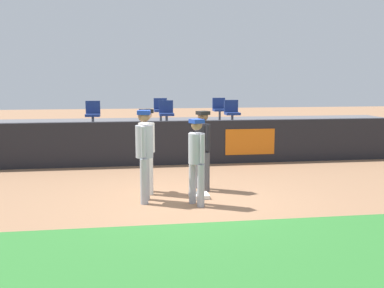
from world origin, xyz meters
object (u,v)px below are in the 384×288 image
object	(u,v)px
seat_back_center	(161,108)
seat_front_left	(93,113)
seat_front_center	(166,112)
player_coach_visitor	(144,149)
first_base	(199,196)
player_runner_visitor	(197,156)
seat_back_right	(219,108)
player_umpire	(203,145)
player_fielder_home	(147,145)
seat_front_right	(232,111)

from	to	relation	value
seat_back_center	seat_front_left	xyz separation A→B (m)	(-2.27, -1.80, -0.00)
seat_front_center	player_coach_visitor	bearing A→B (deg)	-99.86
seat_front_center	seat_front_left	xyz separation A→B (m)	(-2.31, -0.00, -0.00)
player_coach_visitor	first_base	bearing A→B (deg)	105.58
player_runner_visitor	seat_back_right	bearing A→B (deg)	141.55
player_coach_visitor	player_umpire	bearing A→B (deg)	129.40
player_fielder_home	player_umpire	size ratio (longest dim) A/B	1.03
player_umpire	seat_back_center	world-z (taller)	seat_back_center
player_runner_visitor	seat_back_center	xyz separation A→B (m)	(-0.10, 7.60, 0.45)
seat_back_center	seat_front_left	bearing A→B (deg)	-141.60
first_base	player_fielder_home	distance (m)	1.58
player_umpire	seat_front_right	xyz separation A→B (m)	(1.77, 4.60, 0.41)
seat_front_right	player_runner_visitor	bearing A→B (deg)	-109.90
seat_front_center	seat_back_center	world-z (taller)	same
player_fielder_home	seat_front_right	distance (m)	5.57
player_coach_visitor	player_umpire	xyz separation A→B (m)	(1.33, 0.81, -0.05)
first_base	player_umpire	distance (m)	1.21
seat_front_left	player_runner_visitor	bearing A→B (deg)	-67.76
player_fielder_home	seat_front_left	xyz separation A→B (m)	(-1.46, 4.67, 0.38)
seat_front_center	seat_front_right	distance (m)	2.16
player_fielder_home	player_coach_visitor	distance (m)	0.74
player_coach_visitor	seat_front_left	world-z (taller)	player_coach_visitor
player_fielder_home	player_coach_visitor	xyz separation A→B (m)	(-0.08, -0.74, 0.02)
first_base	player_coach_visitor	world-z (taller)	player_coach_visitor
seat_front_center	seat_front_left	bearing A→B (deg)	-180.00
seat_front_center	seat_back_right	xyz separation A→B (m)	(2.12, 1.80, 0.00)
first_base	player_umpire	size ratio (longest dim) A/B	0.22
player_coach_visitor	seat_front_right	xyz separation A→B (m)	(3.10, 5.41, 0.36)
seat_back_right	player_umpire	bearing A→B (deg)	-105.14
player_umpire	seat_back_right	distance (m)	6.64
first_base	seat_front_right	world-z (taller)	seat_front_right
player_umpire	seat_front_left	world-z (taller)	seat_front_left
seat_front_center	seat_back_right	bearing A→B (deg)	40.32
player_coach_visitor	seat_back_right	size ratio (longest dim) A/B	2.22
seat_front_center	first_base	bearing A→B (deg)	-87.85
seat_back_right	seat_front_right	world-z (taller)	same
first_base	seat_back_center	size ratio (longest dim) A/B	0.48
player_coach_visitor	seat_front_center	distance (m)	5.50
seat_back_right	first_base	bearing A→B (deg)	-105.25
first_base	seat_back_center	world-z (taller)	seat_back_center
seat_back_center	player_runner_visitor	bearing A→B (deg)	-89.24
first_base	seat_front_right	bearing A→B (deg)	69.54
player_runner_visitor	seat_back_center	world-z (taller)	seat_back_center
player_umpire	seat_front_right	size ratio (longest dim) A/B	2.12
player_runner_visitor	seat_back_right	distance (m)	7.89
seat_back_center	seat_front_right	world-z (taller)	same
player_umpire	seat_back_right	bearing A→B (deg)	144.52
player_fielder_home	player_runner_visitor	distance (m)	1.46
player_runner_visitor	seat_front_center	bearing A→B (deg)	157.31
player_fielder_home	seat_back_center	bearing A→B (deg)	156.38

